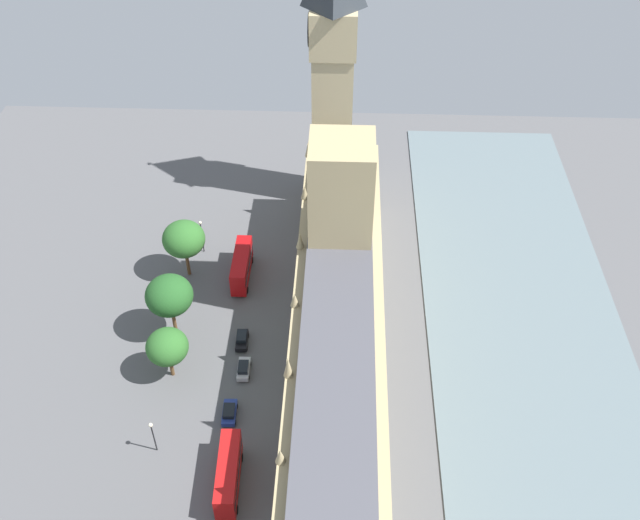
% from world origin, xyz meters
% --- Properties ---
extents(ground_plane, '(148.85, 148.85, 0.00)m').
position_xyz_m(ground_plane, '(0.00, 0.00, 0.00)').
color(ground_plane, '#565659').
extents(river_thames, '(30.48, 133.97, 0.25)m').
position_xyz_m(river_thames, '(-31.05, 0.00, 0.12)').
color(river_thames, slate).
rests_on(river_thames, ground).
extents(parliament_building, '(12.47, 78.85, 30.62)m').
position_xyz_m(parliament_building, '(-1.99, -2.02, 8.79)').
color(parliament_building, tan).
rests_on(parliament_building, ground).
extents(clock_tower, '(7.92, 7.92, 50.20)m').
position_xyz_m(clock_tower, '(-0.03, -44.25, 25.94)').
color(clock_tower, tan).
rests_on(clock_tower, ground).
extents(double_decker_bus_trailing, '(2.66, 10.50, 4.75)m').
position_xyz_m(double_decker_bus_trailing, '(14.13, -20.18, 2.63)').
color(double_decker_bus_trailing, '#B20C0F').
rests_on(double_decker_bus_trailing, ground).
extents(car_black_opposite_hall, '(1.92, 4.14, 1.74)m').
position_xyz_m(car_black_opposite_hall, '(12.45, -5.53, 0.88)').
color(car_black_opposite_hall, black).
rests_on(car_black_opposite_hall, ground).
extents(car_silver_by_river_gate, '(1.89, 4.11, 1.74)m').
position_xyz_m(car_silver_by_river_gate, '(11.51, 0.14, 0.88)').
color(car_silver_by_river_gate, '#B7B7BC').
rests_on(car_silver_by_river_gate, ground).
extents(car_blue_leading, '(2.07, 4.24, 1.74)m').
position_xyz_m(car_blue_leading, '(12.56, 7.87, 0.89)').
color(car_blue_leading, navy).
rests_on(car_blue_leading, ground).
extents(double_decker_bus_far_end, '(2.97, 10.59, 4.75)m').
position_xyz_m(double_decker_bus_far_end, '(11.11, 18.44, 2.63)').
color(double_decker_bus_far_end, red).
rests_on(double_decker_bus_far_end, ground).
extents(plane_tree_under_trees, '(6.03, 6.03, 8.59)m').
position_xyz_m(plane_tree_under_trees, '(21.84, 0.84, 6.01)').
color(plane_tree_under_trees, brown).
rests_on(plane_tree_under_trees, ground).
extents(plane_tree_near_tower, '(7.07, 7.07, 11.14)m').
position_xyz_m(plane_tree_near_tower, '(22.85, -7.23, 8.10)').
color(plane_tree_near_tower, brown).
rests_on(plane_tree_near_tower, ground).
extents(plane_tree_corner, '(6.92, 6.92, 10.61)m').
position_xyz_m(plane_tree_corner, '(23.19, -20.63, 7.64)').
color(plane_tree_corner, brown).
rests_on(plane_tree_corner, ground).
extents(street_lamp_slot_11, '(0.56, 0.56, 5.84)m').
position_xyz_m(street_lamp_slot_11, '(21.50, 13.60, 4.12)').
color(street_lamp_slot_11, black).
rests_on(street_lamp_slot_11, ground).
extents(street_lamp_slot_12, '(0.56, 0.56, 6.66)m').
position_xyz_m(street_lamp_slot_12, '(21.64, -26.46, 4.62)').
color(street_lamp_slot_12, black).
rests_on(street_lamp_slot_12, ground).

